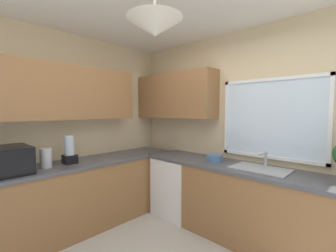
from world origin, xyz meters
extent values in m
cube|color=beige|center=(0.00, 1.67, 1.32)|extent=(3.83, 0.06, 2.63)
cube|color=beige|center=(-1.88, 0.00, 1.32)|extent=(0.06, 3.40, 2.63)
cube|color=silver|center=(0.32, 1.64, 1.47)|extent=(1.15, 0.02, 0.91)
cube|color=white|center=(0.32, 1.63, 1.94)|extent=(1.23, 0.04, 0.04)
cube|color=white|center=(0.32, 1.63, 1.00)|extent=(1.23, 0.04, 0.04)
cube|color=white|center=(-0.27, 1.63, 1.47)|extent=(0.04, 0.04, 0.99)
cube|color=white|center=(0.92, 1.63, 1.47)|extent=(0.04, 0.04, 0.99)
cube|color=olive|center=(-1.69, -0.20, 1.80)|extent=(0.32, 2.30, 0.70)
cube|color=olive|center=(-1.13, 1.48, 1.80)|extent=(1.45, 0.32, 0.70)
cone|color=silver|center=(0.00, 0.00, 2.21)|extent=(0.44, 0.44, 0.14)
cube|color=olive|center=(-1.54, 0.00, 0.43)|extent=(0.62, 2.98, 0.86)
cube|color=#4C4C51|center=(-1.54, 0.00, 0.88)|extent=(0.65, 3.01, 0.04)
cube|color=olive|center=(0.21, 1.33, 0.43)|extent=(2.89, 0.62, 0.86)
cube|color=#4C4C51|center=(0.21, 1.33, 0.88)|extent=(2.92, 0.65, 0.04)
cube|color=white|center=(-0.88, 1.30, 0.43)|extent=(0.60, 0.60, 0.85)
cube|color=black|center=(-1.54, -0.67, 1.04)|extent=(0.48, 0.36, 0.29)
cylinder|color=#B7B7BC|center=(-1.52, -0.33, 1.01)|extent=(0.13, 0.13, 0.23)
cube|color=#9EA0A5|center=(0.32, 1.33, 0.90)|extent=(0.62, 0.40, 0.02)
cylinder|color=#B7B7BC|center=(0.32, 1.49, 0.99)|extent=(0.03, 0.03, 0.18)
cylinder|color=#B7B7BC|center=(0.32, 1.39, 1.07)|extent=(0.02, 0.20, 0.02)
cylinder|color=#4C7099|center=(-0.28, 1.33, 0.94)|extent=(0.22, 0.22, 0.09)
cube|color=black|center=(-1.54, -0.04, 0.95)|extent=(0.15, 0.15, 0.11)
cylinder|color=#B2BCC6|center=(-1.54, -0.04, 1.13)|extent=(0.12, 0.12, 0.25)
camera|label=1|loc=(1.31, -1.22, 1.57)|focal=24.10mm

